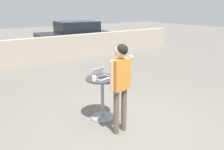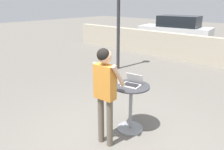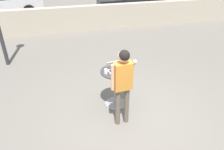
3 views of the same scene
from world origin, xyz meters
TOP-DOWN VIEW (x-y plane):
  - ground_plane at (0.00, 0.00)m, footprint 50.00×50.00m
  - cafe_table at (-0.16, 0.53)m, footprint 0.72×0.72m
  - laptop at (-0.17, 0.58)m, footprint 0.40×0.38m
  - coffee_mug at (-0.40, 0.48)m, footprint 0.12×0.08m
  - standing_person at (-0.20, -0.14)m, footprint 0.51×0.41m
  - parked_car_further_down at (-4.09, 10.02)m, footprint 4.43×2.25m

SIDE VIEW (x-z plane):
  - ground_plane at x=0.00m, z-range 0.00..0.00m
  - cafe_table at x=-0.16m, z-range 0.11..1.06m
  - parked_car_further_down at x=-4.09m, z-range 0.01..1.65m
  - laptop at x=-0.17m, z-range 0.89..1.09m
  - coffee_mug at x=-0.40m, z-range 0.95..1.06m
  - standing_person at x=-0.20m, z-range 0.25..2.03m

